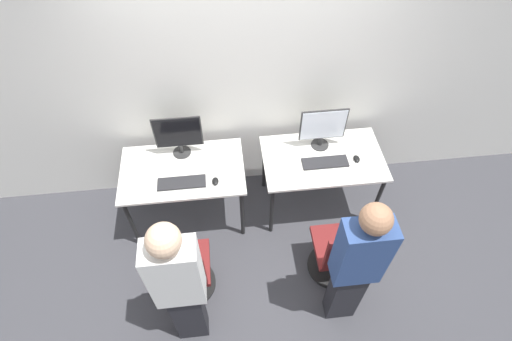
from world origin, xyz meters
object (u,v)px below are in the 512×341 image
Objects in this scene: mouse_left at (215,181)px; office_chair_left at (186,273)px; monitor_left at (178,135)px; keyboard_right at (325,162)px; person_right at (356,265)px; person_left at (180,286)px; keyboard_left at (182,183)px; monitor_right at (323,127)px; office_chair_right at (339,254)px; mouse_right at (357,159)px.

office_chair_left reaches higher than mouse_left.
mouse_left is (0.31, -0.40, -0.23)m from monitor_left.
keyboard_right is 0.27× the size of person_right.
mouse_left is 0.05× the size of person_left.
keyboard_left is 1.42m from monitor_right.
office_chair_right is at bearing 83.37° from person_right.
mouse_right reaches higher than keyboard_right.
keyboard_right is 0.50× the size of office_chair_right.
monitor_left is 1.00× the size of monitor_right.
monitor_right is 1.37m from person_right.
keyboard_right is 0.86m from office_chair_right.
monitor_left is 1.41m from keyboard_right.
office_chair_left is at bearing -178.83° from office_chair_right.
keyboard_left is 1.07m from person_left.
office_chair_right is (0.01, -0.76, -0.40)m from keyboard_right.
person_left is 1.03× the size of person_right.
monitor_left reaches higher than keyboard_left.
person_left is at bearing -105.66° from mouse_left.
person_left is at bearing -163.77° from office_chair_right.
monitor_right reaches higher than office_chair_right.
person_left is at bearing -178.77° from person_right.
office_chair_left is 0.52× the size of person_left.
mouse_left is at bearing -3.75° from keyboard_left.
person_right is (-0.04, -0.37, 0.54)m from office_chair_right.
monitor_right is at bearing 13.78° from keyboard_left.
monitor_right is 1.04× the size of keyboard_right.
keyboard_right is (0.00, -0.24, -0.24)m from monitor_right.
mouse_right is 0.92m from office_chair_right.
monitor_left is at bearing 177.90° from monitor_right.
keyboard_left is 0.50× the size of office_chair_right.
mouse_right is at bearing 3.51° from keyboard_left.
office_chair_left is 1.91m from mouse_right.
monitor_left is 1.04× the size of keyboard_right.
monitor_right is 0.34m from keyboard_right.
monitor_left is 5.06× the size of mouse_left.
keyboard_right is 1.14m from person_right.
person_right is (1.02, -1.01, 0.13)m from mouse_left.
mouse_right is 1.19m from person_right.
keyboard_left is 0.27× the size of person_right.
monitor_right is at bearing 46.06° from person_left.
person_left reaches higher than keyboard_left.
office_chair_left reaches higher than keyboard_right.
person_left is 1.91× the size of office_chair_right.
monitor_left is at bearing 127.30° from mouse_left.
mouse_left is 1.09m from person_left.
monitor_left is 1.04× the size of keyboard_left.
mouse_left is at bearing 135.18° from person_right.
keyboard_right is at bearing 3.97° from keyboard_left.
person_right is (1.33, -1.03, 0.13)m from keyboard_left.
person_right is at bearing -37.91° from keyboard_left.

